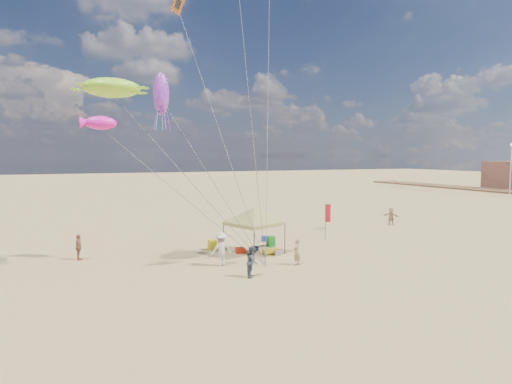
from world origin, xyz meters
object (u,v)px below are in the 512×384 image
beach_cart (270,251)px  cooler_red (240,250)px  person_far_c (391,216)px  cooler_blue (266,239)px  person_near_c (221,249)px  lamp_north (511,160)px  chair_yellow (212,245)px  person_near_a (297,252)px  canopy_tent (254,209)px  feather_flag (327,215)px  person_near_b (252,262)px  chair_green (271,241)px  person_far_a (79,247)px

beach_cart → cooler_red: bearing=150.0°
person_far_c → cooler_blue: bearing=-119.8°
cooler_blue → person_near_c: (-5.22, -5.26, 0.76)m
lamp_north → chair_yellow: bearing=-160.5°
cooler_blue → person_near_a: (-1.23, -6.86, 0.57)m
canopy_tent → lamp_north: bearing=22.1°
canopy_tent → feather_flag: (6.92, 2.25, -1.06)m
chair_yellow → beach_cart: bearing=-41.6°
beach_cart → person_near_b: 5.26m
chair_yellow → chair_green: bearing=-7.3°
cooler_blue → person_far_c: 13.66m
person_far_a → lamp_north: 68.09m
cooler_blue → chair_green: 1.75m
person_near_a → canopy_tent: bearing=-106.0°
feather_flag → beach_cart: bearing=-155.3°
canopy_tent → person_far_a: bearing=165.4°
chair_green → beach_cart: 2.38m
person_near_a → person_far_a: bearing=-62.1°
cooler_red → lamp_north: lamp_north is taller
feather_flag → person_near_a: 8.28m
canopy_tent → feather_flag: size_ratio=1.94×
person_far_c → chair_green: bearing=-113.3°
chair_green → person_far_c: 14.42m
feather_flag → beach_cart: (-6.03, -2.78, -1.60)m
canopy_tent → beach_cart: bearing=-30.5°
feather_flag → person_far_c: (8.89, 3.26, -1.01)m
chair_yellow → person_far_a: person_far_a is taller
chair_green → person_far_c: person_far_c is taller
chair_yellow → lamp_north: (56.91, 20.13, 5.17)m
canopy_tent → cooler_blue: size_ratio=9.59×
chair_yellow → person_near_c: bearing=-100.8°
person_near_a → lamp_north: (53.70, 25.81, 4.76)m
chair_green → person_near_b: person_near_b is taller
lamp_north → cooler_red: bearing=-158.6°
person_far_a → lamp_north: size_ratio=0.19×
cooler_blue → person_far_a: person_far_a is taller
canopy_tent → chair_green: canopy_tent is taller
chair_green → person_near_c: (-4.81, -3.56, 0.60)m
chair_green → person_near_c: 6.02m
feather_flag → canopy_tent: bearing=-161.9°
chair_green → person_far_a: 12.22m
chair_green → person_far_a: person_far_a is taller
chair_green → person_near_c: person_near_c is taller
canopy_tent → person_far_c: size_ratio=3.28×
chair_yellow → lamp_north: lamp_north is taller
feather_flag → person_near_a: (-5.81, -5.80, -1.04)m
cooler_blue → lamp_north: size_ratio=0.07×
person_far_c → lamp_north: size_ratio=0.19×
chair_green → person_far_c: bearing=15.7°
feather_flag → cooler_red: (-7.69, -1.82, -1.61)m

